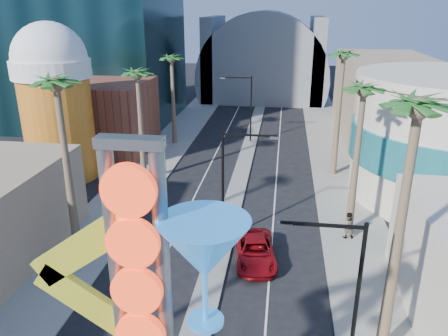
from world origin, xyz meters
TOP-DOWN VIEW (x-y plane):
  - sidewalk_west at (-9.50, 35.00)m, footprint 5.00×100.00m
  - sidewalk_east at (9.50, 35.00)m, footprint 5.00×100.00m
  - median at (0.00, 38.00)m, footprint 1.60×84.00m
  - brick_filler_west at (-16.00, 38.00)m, footprint 10.00×10.00m
  - filler_east at (16.00, 48.00)m, footprint 10.00×20.00m
  - beer_mug at (-17.00, 30.00)m, footprint 7.00×7.00m
  - canopy at (0.00, 72.00)m, footprint 22.00×16.00m
  - neon_sign at (0.82, 2.96)m, footprint 6.53×2.60m
  - streetlight_0 at (0.55, 20.00)m, footprint 3.79×0.25m
  - streetlight_1 at (-0.55, 44.00)m, footprint 3.79×0.25m
  - streetlight_2 at (6.72, 8.00)m, footprint 3.45×0.25m
  - palm_1 at (-9.00, 16.00)m, footprint 2.40×2.40m
  - palm_2 at (-9.00, 30.00)m, footprint 2.40×2.40m
  - palm_3 at (-9.00, 42.00)m, footprint 2.40×2.40m
  - palm_5 at (9.00, 10.00)m, footprint 2.40×2.40m
  - palm_6 at (9.00, 22.00)m, footprint 2.40×2.40m
  - palm_7 at (9.00, 34.00)m, footprint 2.40×2.40m
  - red_pickup at (2.50, 17.44)m, footprint 3.20×5.68m
  - pedestrian_b at (8.76, 21.17)m, footprint 1.03×0.84m

SIDE VIEW (x-z plane):
  - sidewalk_west at x=-9.50m, z-range 0.00..0.15m
  - sidewalk_east at x=9.50m, z-range 0.00..0.15m
  - median at x=0.00m, z-range 0.00..0.15m
  - red_pickup at x=2.50m, z-range 0.00..1.50m
  - pedestrian_b at x=8.76m, z-range 0.15..2.10m
  - brick_filler_west at x=-16.00m, z-range 0.00..8.00m
  - canopy at x=0.00m, z-range -6.69..15.31m
  - streetlight_2 at x=6.72m, z-range 0.83..8.83m
  - streetlight_0 at x=0.55m, z-range 0.88..8.88m
  - streetlight_1 at x=-0.55m, z-range 0.88..8.88m
  - filler_east at x=16.00m, z-range 0.00..10.00m
  - neon_sign at x=0.82m, z-range 1.03..13.58m
  - beer_mug at x=-17.00m, z-range 0.59..15.09m
  - palm_2 at x=-9.00m, z-range 3.88..15.08m
  - palm_3 at x=-9.00m, z-range 3.88..15.08m
  - palm_6 at x=9.00m, z-range 4.08..15.78m
  - palm_1 at x=-9.00m, z-range 4.47..17.17m
  - palm_7 at x=9.00m, z-range 4.47..17.17m
  - palm_5 at x=9.00m, z-range 4.67..17.87m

